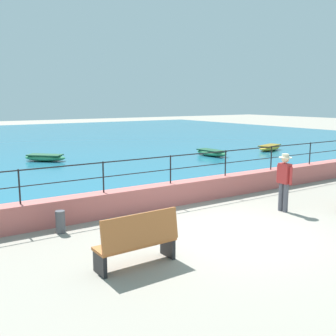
{
  "coord_description": "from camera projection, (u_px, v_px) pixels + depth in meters",
  "views": [
    {
      "loc": [
        -6.8,
        -6.99,
        3.31
      ],
      "look_at": [
        0.23,
        3.7,
        1.1
      ],
      "focal_mm": 42.11,
      "sensor_mm": 36.0,
      "label": 1
    }
  ],
  "objects": [
    {
      "name": "ground_plane",
      "position": [
        240.0,
        232.0,
        10.01
      ],
      "size": [
        120.0,
        120.0,
        0.0
      ],
      "primitive_type": "plane",
      "color": "gray"
    },
    {
      "name": "promenade_wall",
      "position": [
        170.0,
        194.0,
        12.58
      ],
      "size": [
        20.0,
        0.56,
        0.7
      ],
      "primitive_type": "cube",
      "color": "#BC605B",
      "rests_on": "ground"
    },
    {
      "name": "railing",
      "position": [
        170.0,
        164.0,
        12.41
      ],
      "size": [
        18.44,
        0.04,
        0.9
      ],
      "color": "black",
      "rests_on": "promenade_wall"
    },
    {
      "name": "lake_water",
      "position": [
        13.0,
        142.0,
        31.27
      ],
      "size": [
        64.0,
        44.32,
        0.06
      ],
      "primitive_type": "cube",
      "color": "#236B89",
      "rests_on": "ground"
    },
    {
      "name": "bench_main",
      "position": [
        138.0,
        240.0,
        7.85
      ],
      "size": [
        1.71,
        0.6,
        1.13
      ],
      "color": "#B76633",
      "rests_on": "ground"
    },
    {
      "name": "person_walking",
      "position": [
        284.0,
        179.0,
        11.73
      ],
      "size": [
        0.38,
        0.57,
        1.75
      ],
      "color": "#4C4C56",
      "rests_on": "ground"
    },
    {
      "name": "bollard",
      "position": [
        60.0,
        222.0,
        9.9
      ],
      "size": [
        0.24,
        0.24,
        0.58
      ],
      "primitive_type": "cylinder",
      "color": "#4C4C51",
      "rests_on": "ground"
    },
    {
      "name": "boat_0",
      "position": [
        45.0,
        157.0,
        21.24
      ],
      "size": [
        2.28,
        2.24,
        0.36
      ],
      "color": "#338C59",
      "rests_on": "lake_water"
    },
    {
      "name": "boat_1",
      "position": [
        212.0,
        153.0,
        23.23
      ],
      "size": [
        1.06,
        2.36,
        0.36
      ],
      "color": "#338C59",
      "rests_on": "lake_water"
    },
    {
      "name": "boat_2",
      "position": [
        270.0,
        147.0,
        25.73
      ],
      "size": [
        2.46,
        1.53,
        0.36
      ],
      "color": "gold",
      "rests_on": "lake_water"
    }
  ]
}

